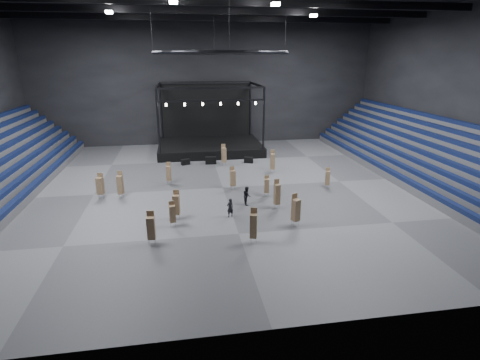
{
  "coord_description": "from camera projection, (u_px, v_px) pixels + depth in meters",
  "views": [
    {
      "loc": [
        -3.95,
        -35.6,
        12.72
      ],
      "look_at": [
        1.46,
        -2.0,
        1.4
      ],
      "focal_mm": 28.0,
      "sensor_mm": 36.0,
      "label": 1
    }
  ],
  "objects": [
    {
      "name": "chair_stack_8",
      "position": [
        100.0,
        185.0,
        34.7
      ],
      "size": [
        0.69,
        0.69,
        2.45
      ],
      "rotation": [
        0.0,
        0.0,
        -0.29
      ],
      "color": "silver",
      "rests_on": "floor"
    },
    {
      "name": "floodlights",
      "position": [
        226.0,
        3.0,
        28.98
      ],
      "size": [
        28.6,
        16.6,
        0.25
      ],
      "color": "white",
      "rests_on": "roof_girders"
    },
    {
      "name": "wall_front",
      "position": [
        278.0,
        151.0,
        15.45
      ],
      "size": [
        50.0,
        0.2,
        18.0
      ],
      "primitive_type": "cube",
      "color": "black",
      "rests_on": "ground"
    },
    {
      "name": "chair_stack_5",
      "position": [
        172.0,
        213.0,
        29.03
      ],
      "size": [
        0.53,
        0.53,
        2.06
      ],
      "rotation": [
        0.0,
        0.0,
        0.16
      ],
      "color": "silver",
      "rests_on": "floor"
    },
    {
      "name": "roof_girders",
      "position": [
        220.0,
        2.0,
        32.53
      ],
      "size": [
        49.0,
        30.35,
        0.7
      ],
      "color": "black",
      "rests_on": "ceiling"
    },
    {
      "name": "stage",
      "position": [
        209.0,
        140.0,
        52.71
      ],
      "size": [
        14.0,
        10.0,
        9.2
      ],
      "color": "black",
      "rests_on": "floor"
    },
    {
      "name": "chair_stack_0",
      "position": [
        120.0,
        184.0,
        34.86
      ],
      "size": [
        0.58,
        0.58,
        2.6
      ],
      "rotation": [
        0.0,
        0.0,
        -0.23
      ],
      "color": "silver",
      "rests_on": "floor"
    },
    {
      "name": "bleachers_right",
      "position": [
        431.0,
        162.0,
        40.87
      ],
      "size": [
        7.2,
        40.0,
        6.4
      ],
      "color": "#515153",
      "rests_on": "floor"
    },
    {
      "name": "chair_stack_10",
      "position": [
        151.0,
        227.0,
        26.18
      ],
      "size": [
        0.56,
        0.56,
        2.49
      ],
      "rotation": [
        0.0,
        0.0,
        -0.05
      ],
      "color": "silver",
      "rests_on": "floor"
    },
    {
      "name": "wall_back",
      "position": [
        205.0,
        83.0,
        54.79
      ],
      "size": [
        50.0,
        0.2,
        18.0
      ],
      "primitive_type": "cube",
      "color": "black",
      "rests_on": "ground"
    },
    {
      "name": "truss_ring",
      "position": [
        221.0,
        53.0,
        33.86
      ],
      "size": [
        12.3,
        12.3,
        5.15
      ],
      "color": "black",
      "rests_on": "ceiling"
    },
    {
      "name": "floor",
      "position": [
        223.0,
        188.0,
        37.96
      ],
      "size": [
        50.0,
        50.0,
        0.0
      ],
      "primitive_type": "plane",
      "color": "#57575A",
      "rests_on": "ground"
    },
    {
      "name": "chair_stack_2",
      "position": [
        277.0,
        194.0,
        32.45
      ],
      "size": [
        0.53,
        0.53,
        2.63
      ],
      "rotation": [
        0.0,
        0.0,
        0.12
      ],
      "color": "silver",
      "rests_on": "floor"
    },
    {
      "name": "flight_case_left",
      "position": [
        186.0,
        162.0,
        45.91
      ],
      "size": [
        1.14,
        0.86,
        0.68
      ],
      "primitive_type": "cube",
      "rotation": [
        0.0,
        0.0,
        0.38
      ],
      "color": "black",
      "rests_on": "floor"
    },
    {
      "name": "chair_stack_9",
      "position": [
        273.0,
        161.0,
        42.47
      ],
      "size": [
        0.54,
        0.54,
        2.65
      ],
      "rotation": [
        0.0,
        0.0,
        -0.11
      ],
      "color": "silver",
      "rests_on": "floor"
    },
    {
      "name": "flight_case_right",
      "position": [
        249.0,
        160.0,
        46.69
      ],
      "size": [
        1.21,
        0.9,
        0.72
      ],
      "primitive_type": "cube",
      "rotation": [
        0.0,
        0.0,
        -0.37
      ],
      "color": "black",
      "rests_on": "floor"
    },
    {
      "name": "crew_member",
      "position": [
        247.0,
        196.0,
        33.45
      ],
      "size": [
        0.65,
        0.83,
        1.68
      ],
      "primitive_type": "imported",
      "rotation": [
        0.0,
        0.0,
        1.59
      ],
      "color": "black",
      "rests_on": "floor"
    },
    {
      "name": "chair_stack_7",
      "position": [
        224.0,
        155.0,
        45.2
      ],
      "size": [
        0.59,
        0.59,
        2.65
      ],
      "rotation": [
        0.0,
        0.0,
        0.15
      ],
      "color": "silver",
      "rests_on": "floor"
    },
    {
      "name": "chair_stack_13",
      "position": [
        169.0,
        173.0,
        38.59
      ],
      "size": [
        0.52,
        0.52,
        2.36
      ],
      "rotation": [
        0.0,
        0.0,
        -0.09
      ],
      "color": "silver",
      "rests_on": "floor"
    },
    {
      "name": "man_center",
      "position": [
        230.0,
        208.0,
        30.87
      ],
      "size": [
        0.69,
        0.58,
        1.61
      ],
      "primitive_type": "imported",
      "rotation": [
        0.0,
        0.0,
        3.52
      ],
      "color": "black",
      "rests_on": "floor"
    },
    {
      "name": "chair_stack_6",
      "position": [
        233.0,
        178.0,
        37.08
      ],
      "size": [
        0.56,
        0.56,
        2.36
      ],
      "rotation": [
        0.0,
        0.0,
        0.23
      ],
      "color": "silver",
      "rests_on": "floor"
    },
    {
      "name": "chair_stack_12",
      "position": [
        296.0,
        209.0,
        29.08
      ],
      "size": [
        0.7,
        0.7,
        2.63
      ],
      "rotation": [
        0.0,
        0.0,
        0.4
      ],
      "color": "silver",
      "rests_on": "floor"
    },
    {
      "name": "chair_stack_11",
      "position": [
        267.0,
        185.0,
        35.34
      ],
      "size": [
        0.53,
        0.53,
        2.04
      ],
      "rotation": [
        0.0,
        0.0,
        -0.2
      ],
      "color": "silver",
      "rests_on": "floor"
    },
    {
      "name": "chair_stack_1",
      "position": [
        328.0,
        178.0,
        37.53
      ],
      "size": [
        0.53,
        0.53,
        2.13
      ],
      "rotation": [
        0.0,
        0.0,
        -0.27
      ],
      "color": "silver",
      "rests_on": "floor"
    },
    {
      "name": "chair_stack_3",
      "position": [
        253.0,
        225.0,
        26.43
      ],
      "size": [
        0.6,
        0.6,
        2.62
      ],
      "rotation": [
        0.0,
        0.0,
        -0.28
      ],
      "color": "silver",
      "rests_on": "floor"
    },
    {
      "name": "flight_case_mid",
      "position": [
        211.0,
        160.0,
        46.24
      ],
      "size": [
        1.38,
        0.75,
        0.9
      ],
      "primitive_type": "cube",
      "rotation": [
        0.0,
        0.0,
        -0.06
      ],
      "color": "black",
      "rests_on": "floor"
    },
    {
      "name": "chair_stack_4",
      "position": [
        176.0,
        204.0,
        30.31
      ],
      "size": [
        0.6,
        0.6,
        2.46
      ],
      "rotation": [
        0.0,
        0.0,
        -0.19
      ],
      "color": "silver",
      "rests_on": "floor"
    },
    {
      "name": "wall_right",
      "position": [
        460.0,
        93.0,
        38.89
      ],
      "size": [
        0.2,
        42.0,
        18.0
      ],
      "primitive_type": "cube",
      "color": "black",
      "rests_on": "ground"
    }
  ]
}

